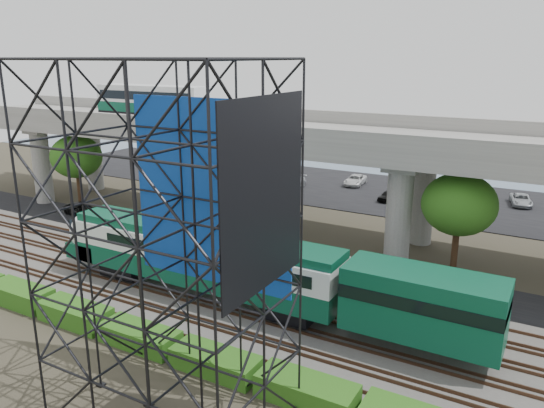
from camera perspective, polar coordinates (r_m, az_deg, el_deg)
The scene contains 13 objects.
ground at distance 33.95m, azimuth -10.20°, elevation -11.02°, with size 140.00×140.00×0.00m, color #474233.
ballast_bed at distance 35.29m, azimuth -8.13°, elevation -9.66°, with size 90.00×12.00×0.20m, color slate.
service_road at distance 41.78m, azimuth -1.02°, elevation -5.47°, with size 90.00×5.00×0.08m, color black.
parking_lot at distance 62.25m, azimuth 10.01°, elevation 1.42°, with size 90.00×18.00×0.08m, color black.
harbor_water at distance 82.89m, azimuth 15.18°, elevation 4.62°, with size 140.00×40.00×0.03m, color #495E79.
rail_tracks at distance 35.22m, azimuth -8.14°, elevation -9.40°, with size 90.00×9.52×0.16m.
commuter_train at distance 32.80m, azimuth -4.76°, elevation -6.27°, with size 29.30×3.06×4.30m.
overpass at distance 44.85m, azimuth 1.27°, elevation 6.82°, with size 80.00×12.00×12.40m.
scaffold_tower at distance 21.53m, azimuth -11.28°, elevation -5.40°, with size 9.36×6.36×15.00m.
hedge_strip at distance 30.28m, azimuth -14.04°, elevation -13.55°, with size 34.60×1.80×1.20m.
trees at distance 47.21m, azimuth -2.45°, elevation 4.00°, with size 40.94×16.94×7.69m.
suv at distance 54.64m, azimuth -19.76°, elevation -0.56°, with size 2.09×4.53×1.26m, color black.
parked_cars at distance 61.53m, azimuth 10.66°, elevation 1.82°, with size 34.72×9.48×1.29m.
Camera 1 is at (19.81, -23.07, 15.10)m, focal length 35.00 mm.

